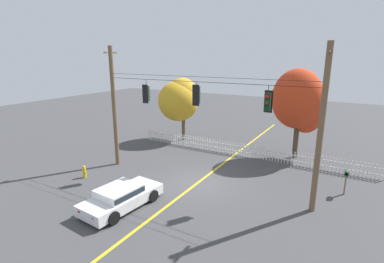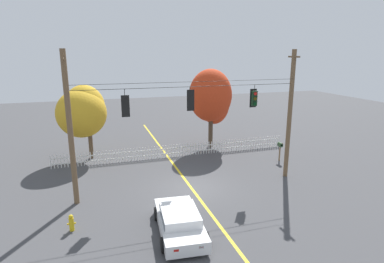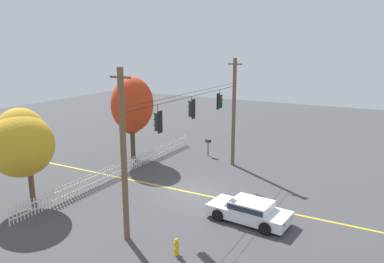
# 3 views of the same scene
# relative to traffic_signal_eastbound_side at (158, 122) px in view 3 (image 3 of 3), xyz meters

# --- Properties ---
(ground) EXTENTS (80.00, 80.00, 0.00)m
(ground) POSITION_rel_traffic_signal_eastbound_side_xyz_m (3.68, 0.01, -5.22)
(ground) COLOR #424244
(lane_centerline_stripe) EXTENTS (0.16, 36.00, 0.01)m
(lane_centerline_stripe) POSITION_rel_traffic_signal_eastbound_side_xyz_m (3.68, 0.01, -5.21)
(lane_centerline_stripe) COLOR gold
(lane_centerline_stripe) RESTS_ON ground
(signal_support_span) EXTENTS (13.34, 1.10, 8.16)m
(signal_support_span) POSITION_rel_traffic_signal_eastbound_side_xyz_m (3.68, 0.01, -1.06)
(signal_support_span) COLOR brown
(signal_support_span) RESTS_ON ground
(traffic_signal_eastbound_side) EXTENTS (0.43, 0.38, 1.48)m
(traffic_signal_eastbound_side) POSITION_rel_traffic_signal_eastbound_side_xyz_m (0.00, 0.00, 0.00)
(traffic_signal_eastbound_side) COLOR black
(traffic_signal_northbound_secondary) EXTENTS (0.43, 0.38, 1.34)m
(traffic_signal_northbound_secondary) POSITION_rel_traffic_signal_eastbound_side_xyz_m (3.60, -0.00, 0.15)
(traffic_signal_northbound_secondary) COLOR black
(traffic_signal_westbound_side) EXTENTS (0.43, 0.38, 1.39)m
(traffic_signal_westbound_side) POSITION_rel_traffic_signal_eastbound_side_xyz_m (7.64, 0.02, 0.07)
(traffic_signal_westbound_side) COLOR black
(white_picket_fence) EXTENTS (18.35, 0.06, 0.98)m
(white_picket_fence) POSITION_rel_traffic_signal_eastbound_side_xyz_m (4.38, 6.07, -4.72)
(white_picket_fence) COLOR white
(white_picket_fence) RESTS_ON ground
(autumn_maple_near_fence) EXTENTS (3.66, 3.55, 5.64)m
(autumn_maple_near_fence) POSITION_rel_traffic_signal_eastbound_side_xyz_m (-2.40, 7.71, -1.51)
(autumn_maple_near_fence) COLOR brown
(autumn_maple_near_fence) RESTS_ON ground
(autumn_maple_mid) EXTENTS (3.75, 3.28, 6.68)m
(autumn_maple_mid) POSITION_rel_traffic_signal_eastbound_side_xyz_m (7.89, 7.77, -0.96)
(autumn_maple_mid) COLOR #473828
(autumn_maple_mid) RESTS_ON ground
(parked_car) EXTENTS (2.30, 4.45, 1.15)m
(parked_car) POSITION_rel_traffic_signal_eastbound_side_xyz_m (1.72, -4.50, -4.61)
(parked_car) COLOR white
(parked_car) RESTS_ON ground
(fire_hydrant) EXTENTS (0.38, 0.22, 0.80)m
(fire_hydrant) POSITION_rel_traffic_signal_eastbound_side_xyz_m (-2.96, -2.84, -4.82)
(fire_hydrant) COLOR gold
(fire_hydrant) RESTS_ON ground
(roadside_mailbox) EXTENTS (0.25, 0.44, 1.43)m
(roadside_mailbox) POSITION_rel_traffic_signal_eastbound_side_xyz_m (11.50, 2.77, -4.05)
(roadside_mailbox) COLOR brown
(roadside_mailbox) RESTS_ON ground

